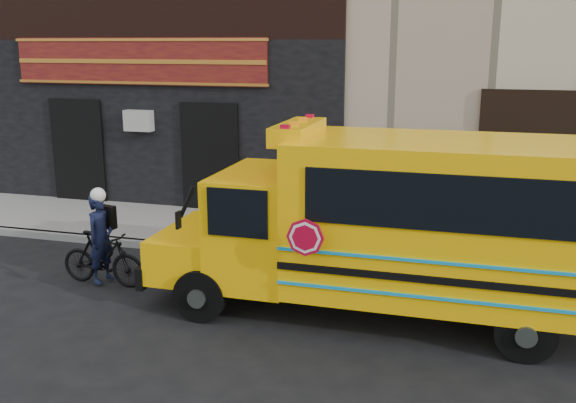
{
  "coord_description": "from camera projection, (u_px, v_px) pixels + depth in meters",
  "views": [
    {
      "loc": [
        2.73,
        -8.64,
        4.08
      ],
      "look_at": [
        -0.26,
        1.85,
        1.37
      ],
      "focal_mm": 40.0,
      "sensor_mm": 36.0,
      "label": 1
    }
  ],
  "objects": [
    {
      "name": "sidewalk",
      "position": [
        329.0,
        237.0,
        13.58
      ],
      "size": [
        40.0,
        3.0,
        0.15
      ],
      "primitive_type": "cube",
      "color": "slate",
      "rests_on": "ground"
    },
    {
      "name": "ground",
      "position": [
        271.0,
        318.0,
        9.77
      ],
      "size": [
        120.0,
        120.0,
        0.0
      ],
      "primitive_type": "plane",
      "color": "black",
      "rests_on": "ground"
    },
    {
      "name": "bicycle",
      "position": [
        103.0,
        258.0,
        11.02
      ],
      "size": [
        1.59,
        0.5,
        0.95
      ],
      "primitive_type": "imported",
      "rotation": [
        0.0,
        0.0,
        1.54
      ],
      "color": "black",
      "rests_on": "ground"
    },
    {
      "name": "school_bus",
      "position": [
        401.0,
        221.0,
        9.49
      ],
      "size": [
        6.9,
        2.42,
        2.92
      ],
      "color": "black",
      "rests_on": "ground"
    },
    {
      "name": "cyclist",
      "position": [
        101.0,
        241.0,
        10.99
      ],
      "size": [
        0.48,
        0.63,
        1.55
      ],
      "primitive_type": "imported",
      "rotation": [
        0.0,
        0.0,
        1.37
      ],
      "color": "black",
      "rests_on": "ground"
    },
    {
      "name": "curb",
      "position": [
        312.0,
        260.0,
        12.18
      ],
      "size": [
        40.0,
        0.2,
        0.15
      ],
      "primitive_type": "cube",
      "color": "gray",
      "rests_on": "ground"
    }
  ]
}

